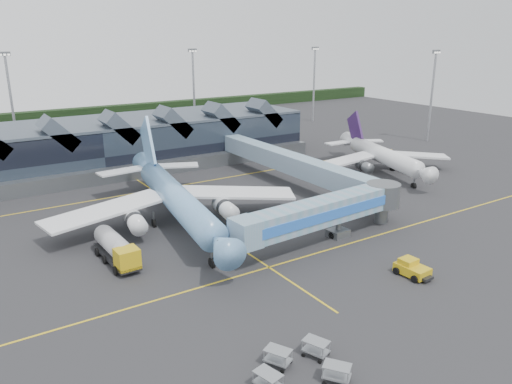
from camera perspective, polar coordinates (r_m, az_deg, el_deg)
ground at (r=65.13m, az=-2.51°, el=-5.98°), size 260.00×260.00×0.00m
taxi_stripes at (r=73.31m, az=-6.49°, el=-3.32°), size 120.00×60.00×0.01m
tree_line_far at (r=166.13m, az=-22.37°, el=7.96°), size 260.00×4.00×4.00m
terminal at (r=104.23m, az=-18.43°, el=4.97°), size 90.00×22.25×12.52m
light_masts at (r=126.01m, az=-9.00°, el=11.20°), size 132.40×42.56×22.45m
main_airliner at (r=71.85m, az=-9.31°, el=-0.50°), size 36.53×42.41×13.64m
regional_jet at (r=101.37m, az=14.12°, el=4.16°), size 27.61×30.83×10.75m
jet_bridge at (r=66.14m, az=8.78°, el=-2.02°), size 27.92×5.80×5.99m
fuel_truck at (r=61.91m, az=-15.81°, el=-6.05°), size 3.26×10.19×3.40m
pushback_tug at (r=59.45m, az=17.39°, el=-8.35°), size 2.84×4.30×1.85m
baggage_carts at (r=42.38m, az=5.03°, el=-18.94°), size 7.68×6.65×1.49m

